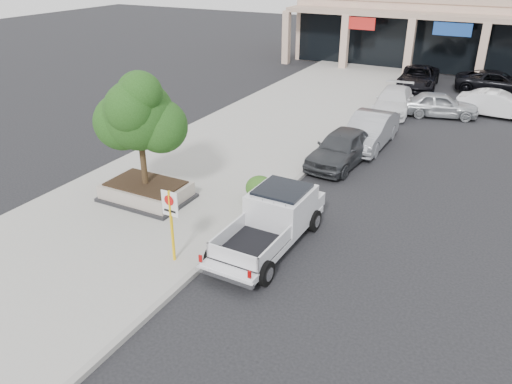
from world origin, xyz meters
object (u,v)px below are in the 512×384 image
curb_car_d (418,78)px  lot_car_d (497,82)px  planter_tree (144,114)px  planter (146,191)px  curb_car_c (393,101)px  curb_car_b (370,130)px  pickup_truck (268,224)px  lot_car_b (498,104)px  lot_car_a (440,105)px  no_parking_sign (171,217)px  curb_car_a (342,148)px

curb_car_d → lot_car_d: (4.86, 1.07, -0.01)m
planter_tree → planter: bearing=-131.0°
curb_car_c → planter: bearing=-113.9°
curb_car_b → curb_car_d: size_ratio=0.91×
planter → planter_tree: (0.13, 0.15, 2.94)m
pickup_truck → curb_car_d: bearing=91.3°
planter → curb_car_d: 23.03m
curb_car_d → lot_car_b: (5.36, -4.55, -0.02)m
pickup_truck → curb_car_b: (0.18, 10.47, -0.05)m
curb_car_c → lot_car_a: 2.58m
no_parking_sign → lot_car_d: no_parking_sign is taller
lot_car_a → lot_car_b: size_ratio=0.95×
planter_tree → curb_car_c: bearing=72.2°
curb_car_b → lot_car_d: bearing=72.6°
no_parking_sign → lot_car_a: (4.40, 19.21, -0.93)m
pickup_truck → curb_car_a: pickup_truck is taller
no_parking_sign → curb_car_c: (1.85, 18.78, -0.93)m
curb_car_b → curb_car_c: bearing=94.5°
planter → lot_car_d: bearing=66.6°
no_parking_sign → lot_car_d: (6.79, 26.33, -0.91)m
pickup_truck → curb_car_d: size_ratio=1.01×
planter → lot_car_a: size_ratio=0.77×
curb_car_a → curb_car_d: (0.13, 15.40, -0.04)m
curb_car_a → curb_car_b: size_ratio=0.94×
planter_tree → pickup_truck: bearing=-8.8°
no_parking_sign → curb_car_d: 25.35m
lot_car_b → lot_car_d: size_ratio=0.84×
planter → pickup_truck: (5.41, -0.66, 0.37)m
lot_car_a → lot_car_b: lot_car_b is taller
planter_tree → pickup_truck: planter_tree is taller
curb_car_c → lot_car_b: (5.44, 1.93, 0.02)m
curb_car_c → lot_car_b: 5.77m
pickup_truck → lot_car_b: (5.24, 18.53, -0.13)m
curb_car_c → no_parking_sign: bearing=-101.4°
planter → lot_car_b: (10.65, 17.87, 0.24)m
lot_car_b → curb_car_a: bearing=156.0°
curb_car_d → lot_car_b: bearing=-45.8°
curb_car_a → curb_car_d: bearing=94.8°
curb_car_b → no_parking_sign: bearing=-99.0°
curb_car_a → curb_car_c: (0.05, 8.92, -0.07)m
pickup_truck → planter_tree: bearing=172.2°
no_parking_sign → curb_car_a: bearing=79.7°
pickup_truck → curb_car_d: pickup_truck is taller
lot_car_a → no_parking_sign: bearing=153.4°
planter → curb_car_d: (5.29, 22.42, 0.26)m
planter → lot_car_d: (10.15, 23.49, 0.25)m
curb_car_a → lot_car_b: curb_car_a is taller
lot_car_b → planter_tree: bearing=152.1°
pickup_truck → curb_car_d: 23.08m
curb_car_a → lot_car_b: bearing=68.4°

